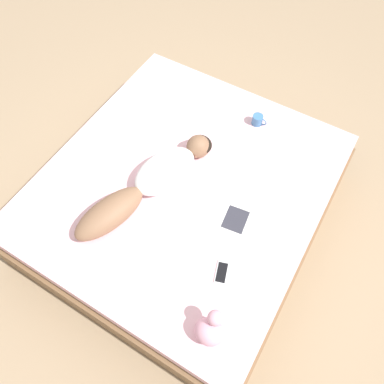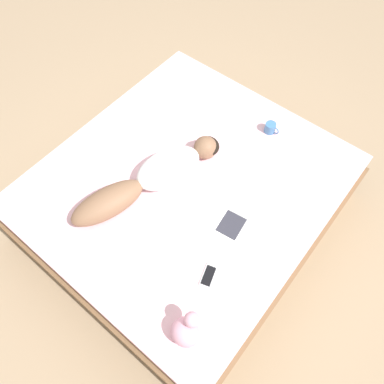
% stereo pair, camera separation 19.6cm
% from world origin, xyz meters
% --- Properties ---
extents(ground_plane, '(12.00, 12.00, 0.00)m').
position_xyz_m(ground_plane, '(0.00, 0.00, 0.00)').
color(ground_plane, '#9E8466').
extents(bed, '(1.99, 2.17, 0.54)m').
position_xyz_m(bed, '(0.00, 0.00, 0.27)').
color(bed, brown).
rests_on(bed, ground_plane).
extents(person, '(0.52, 1.20, 0.19)m').
position_xyz_m(person, '(-0.16, -0.17, 0.63)').
color(person, brown).
rests_on(person, bed).
extents(open_magazine, '(0.49, 0.32, 0.01)m').
position_xyz_m(open_magazine, '(0.36, -0.11, 0.54)').
color(open_magazine, white).
rests_on(open_magazine, bed).
extents(coffee_mug, '(0.12, 0.08, 0.08)m').
position_xyz_m(coffee_mug, '(0.22, 0.77, 0.58)').
color(coffee_mug, teal).
rests_on(coffee_mug, bed).
extents(cell_phone, '(0.12, 0.17, 0.01)m').
position_xyz_m(cell_phone, '(0.57, -0.47, 0.54)').
color(cell_phone, silver).
rests_on(cell_phone, bed).
extents(plush_toy, '(0.17, 0.18, 0.22)m').
position_xyz_m(plush_toy, '(0.68, -0.82, 0.63)').
color(plush_toy, '#DB9EB2').
rests_on(plush_toy, bed).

